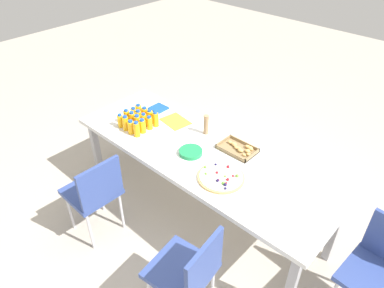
% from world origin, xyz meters
% --- Properties ---
extents(ground_plane, '(12.00, 12.00, 0.00)m').
position_xyz_m(ground_plane, '(0.00, 0.00, 0.00)').
color(ground_plane, '#B2A899').
extents(party_table, '(2.40, 0.83, 0.73)m').
position_xyz_m(party_table, '(0.00, 0.00, 0.67)').
color(party_table, silver).
rests_on(party_table, ground_plane).
extents(chair_near_right, '(0.45, 0.45, 0.83)m').
position_xyz_m(chair_near_right, '(0.60, -0.79, 0.50)').
color(chair_near_right, '#33478C').
rests_on(chair_near_right, ground_plane).
extents(chair_near_left, '(0.41, 0.41, 0.83)m').
position_xyz_m(chair_near_left, '(-0.48, -0.77, 0.50)').
color(chair_near_left, '#33478C').
rests_on(chair_near_left, ground_plane).
extents(chair_end, '(0.43, 0.43, 0.83)m').
position_xyz_m(chair_end, '(1.52, 0.09, 0.50)').
color(chair_end, '#33478C').
rests_on(chair_end, ground_plane).
extents(juice_bottle_0, '(0.05, 0.05, 0.13)m').
position_xyz_m(juice_bottle_0, '(-0.79, -0.22, 0.79)').
color(juice_bottle_0, '#F9AF14').
rests_on(juice_bottle_0, party_table).
extents(juice_bottle_1, '(0.06, 0.06, 0.14)m').
position_xyz_m(juice_bottle_1, '(-0.72, -0.22, 0.80)').
color(juice_bottle_1, '#F9AE14').
rests_on(juice_bottle_1, party_table).
extents(juice_bottle_2, '(0.06, 0.06, 0.13)m').
position_xyz_m(juice_bottle_2, '(-0.64, -0.22, 0.79)').
color(juice_bottle_2, '#FAAC14').
rests_on(juice_bottle_2, party_table).
extents(juice_bottle_3, '(0.06, 0.06, 0.15)m').
position_xyz_m(juice_bottle_3, '(-0.57, -0.22, 0.80)').
color(juice_bottle_3, '#FAAC14').
rests_on(juice_bottle_3, party_table).
extents(juice_bottle_4, '(0.05, 0.05, 0.15)m').
position_xyz_m(juice_bottle_4, '(-0.79, -0.14, 0.80)').
color(juice_bottle_4, '#F9AD14').
rests_on(juice_bottle_4, party_table).
extents(juice_bottle_5, '(0.06, 0.06, 0.15)m').
position_xyz_m(juice_bottle_5, '(-0.72, -0.14, 0.80)').
color(juice_bottle_5, '#F9AD14').
rests_on(juice_bottle_5, party_table).
extents(juice_bottle_6, '(0.06, 0.06, 0.15)m').
position_xyz_m(juice_bottle_6, '(-0.65, -0.14, 0.80)').
color(juice_bottle_6, '#FAAB14').
rests_on(juice_bottle_6, party_table).
extents(juice_bottle_7, '(0.06, 0.06, 0.14)m').
position_xyz_m(juice_bottle_7, '(-0.58, -0.14, 0.80)').
color(juice_bottle_7, '#FAAE14').
rests_on(juice_bottle_7, party_table).
extents(juice_bottle_8, '(0.06, 0.06, 0.14)m').
position_xyz_m(juice_bottle_8, '(-0.79, -0.06, 0.80)').
color(juice_bottle_8, '#F9AC14').
rests_on(juice_bottle_8, party_table).
extents(juice_bottle_9, '(0.06, 0.06, 0.13)m').
position_xyz_m(juice_bottle_9, '(-0.73, -0.06, 0.79)').
color(juice_bottle_9, '#F9AB14').
rests_on(juice_bottle_9, party_table).
extents(juice_bottle_10, '(0.05, 0.05, 0.14)m').
position_xyz_m(juice_bottle_10, '(-0.64, -0.07, 0.80)').
color(juice_bottle_10, '#FAAB14').
rests_on(juice_bottle_10, party_table).
extents(juice_bottle_11, '(0.05, 0.05, 0.13)m').
position_xyz_m(juice_bottle_11, '(-0.57, -0.06, 0.79)').
color(juice_bottle_11, '#FAAC14').
rests_on(juice_bottle_11, party_table).
extents(juice_bottle_12, '(0.06, 0.06, 0.14)m').
position_xyz_m(juice_bottle_12, '(-0.79, 0.00, 0.80)').
color(juice_bottle_12, '#FAAF14').
rests_on(juice_bottle_12, party_table).
extents(juice_bottle_13, '(0.06, 0.06, 0.14)m').
position_xyz_m(juice_bottle_13, '(-0.72, 0.01, 0.80)').
color(juice_bottle_13, '#FAAA14').
rests_on(juice_bottle_13, party_table).
extents(juice_bottle_14, '(0.06, 0.06, 0.14)m').
position_xyz_m(juice_bottle_14, '(-0.64, 0.01, 0.80)').
color(juice_bottle_14, '#F9AD14').
rests_on(juice_bottle_14, party_table).
extents(juice_bottle_15, '(0.05, 0.05, 0.15)m').
position_xyz_m(juice_bottle_15, '(-0.57, 0.01, 0.80)').
color(juice_bottle_15, '#F8AD14').
rests_on(juice_bottle_15, party_table).
extents(fruit_pizza, '(0.36, 0.36, 0.05)m').
position_xyz_m(fruit_pizza, '(0.34, -0.15, 0.74)').
color(fruit_pizza, tan).
rests_on(fruit_pizza, party_table).
extents(snack_tray, '(0.31, 0.21, 0.04)m').
position_xyz_m(snack_tray, '(0.22, 0.23, 0.75)').
color(snack_tray, olive).
rests_on(snack_tray, party_table).
extents(plate_stack, '(0.19, 0.19, 0.03)m').
position_xyz_m(plate_stack, '(-0.04, -0.08, 0.75)').
color(plate_stack, '#1E8C4C').
rests_on(plate_stack, party_table).
extents(napkin_stack, '(0.15, 0.15, 0.02)m').
position_xyz_m(napkin_stack, '(-0.77, 0.23, 0.74)').
color(napkin_stack, '#194CA5').
rests_on(napkin_stack, party_table).
extents(cardboard_tube, '(0.04, 0.04, 0.19)m').
position_xyz_m(cardboard_tube, '(-0.15, 0.23, 0.82)').
color(cardboard_tube, '#9E7A56').
rests_on(cardboard_tube, party_table).
extents(paper_folder, '(0.29, 0.24, 0.01)m').
position_xyz_m(paper_folder, '(-0.49, 0.18, 0.73)').
color(paper_folder, yellow).
rests_on(paper_folder, party_table).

